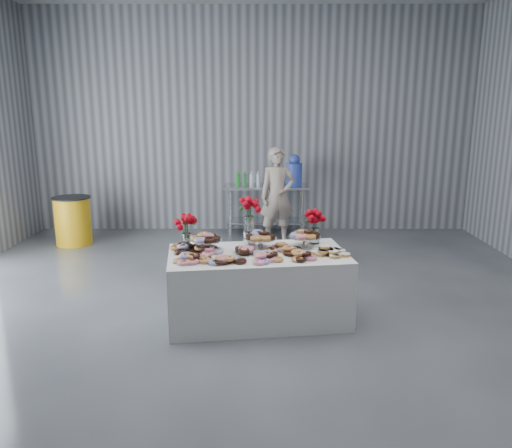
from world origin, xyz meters
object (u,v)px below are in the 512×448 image
at_px(prep_table, 266,201).
at_px(trash_barrel, 73,221).
at_px(display_table, 258,286).
at_px(water_jug, 294,171).
at_px(person, 277,196).

height_order(prep_table, trash_barrel, prep_table).
relative_size(display_table, prep_table, 1.27).
bearing_deg(water_jug, prep_table, 180.00).
distance_m(person, trash_barrel, 3.46).
bearing_deg(person, prep_table, 95.29).
height_order(prep_table, water_jug, water_jug).
bearing_deg(display_table, prep_table, 87.69).
height_order(water_jug, trash_barrel, water_jug).
xyz_separation_m(display_table, prep_table, (0.15, 3.71, 0.24)).
relative_size(prep_table, water_jug, 2.71).
bearing_deg(prep_table, trash_barrel, -168.16).
relative_size(prep_table, trash_barrel, 1.85).
relative_size(water_jug, person, 0.34).
relative_size(water_jug, trash_barrel, 0.68).
distance_m(prep_table, trash_barrel, 3.33).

